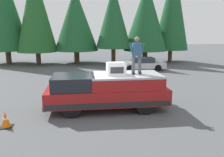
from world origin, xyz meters
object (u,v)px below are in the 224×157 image
(pickup_truck, at_px, (107,91))
(compressor_unit, at_px, (116,69))
(person_on_truck_bed, at_px, (137,54))
(parked_car_silver, at_px, (142,64))
(traffic_cone, at_px, (6,120))

(pickup_truck, distance_m, compressor_unit, 1.13)
(person_on_truck_bed, bearing_deg, pickup_truck, 89.86)
(pickup_truck, bearing_deg, compressor_unit, -101.67)
(compressor_unit, xyz_separation_m, person_on_truck_bed, (0.08, -0.96, 0.62))
(pickup_truck, xyz_separation_m, parked_car_silver, (9.99, -4.26, -0.29))
(pickup_truck, distance_m, person_on_truck_bed, 2.16)
(compressor_unit, bearing_deg, person_on_truck_bed, -85.26)
(person_on_truck_bed, height_order, parked_car_silver, person_on_truck_bed)
(person_on_truck_bed, height_order, traffic_cone, person_on_truck_bed)
(pickup_truck, relative_size, parked_car_silver, 1.35)
(traffic_cone, bearing_deg, person_on_truck_bed, -74.10)
(person_on_truck_bed, bearing_deg, parked_car_silver, -16.19)
(compressor_unit, bearing_deg, parked_car_silver, -20.97)
(pickup_truck, xyz_separation_m, person_on_truck_bed, (-0.00, -1.36, 1.68))
(compressor_unit, relative_size, traffic_cone, 1.35)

